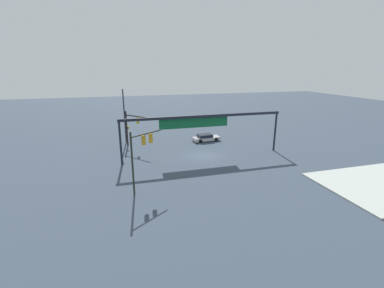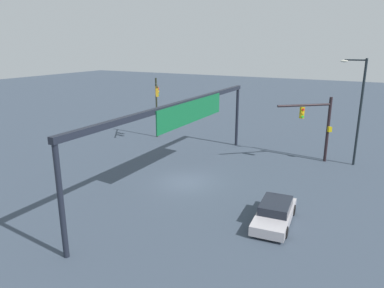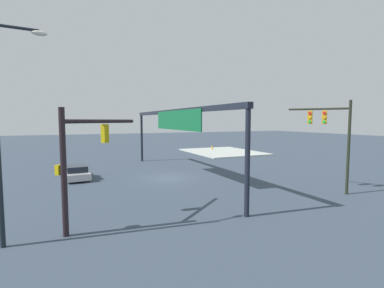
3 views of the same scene
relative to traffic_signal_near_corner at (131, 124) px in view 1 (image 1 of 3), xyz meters
The scene contains 7 objects.
ground_plane 12.74m from the traffic_signal_near_corner, 39.23° to the right, with size 172.95×172.95×0.00m, color #374352.
sidewalk_corner 33.70m from the traffic_signal_near_corner, 41.67° to the right, with size 12.74×10.09×0.15m, color #B2B9B2.
traffic_signal_near_corner is the anchor object (origin of this frame).
traffic_signal_opposite_side 16.41m from the traffic_signal_near_corner, 89.87° to the right, with size 3.38×2.51×6.48m.
streetlamp_curved_arm 3.29m from the traffic_signal_near_corner, 105.16° to the left, with size 0.43×2.03×8.88m.
overhead_sign_gantry 12.22m from the traffic_signal_near_corner, 41.23° to the right, with size 22.86×0.43×6.05m.
sedan_car_approaching 12.84m from the traffic_signal_near_corner, ahead, with size 4.78×2.25×1.21m.
Camera 1 is at (-11.25, -33.84, 12.27)m, focal length 24.63 mm.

